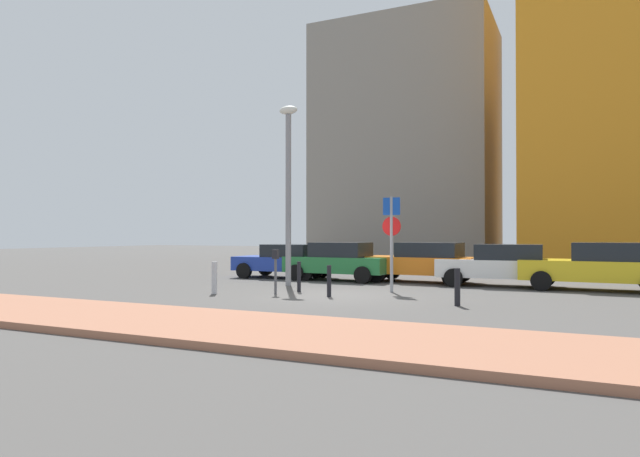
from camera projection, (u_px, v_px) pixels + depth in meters
ground_plane at (333, 295)px, 16.39m from camera, size 120.00×120.00×0.00m
sidewalk_brick at (197, 325)px, 10.56m from camera, size 40.00×3.24×0.14m
parked_car_blue at (286, 260)px, 22.86m from camera, size 4.12×2.17×1.40m
parked_car_green at (339, 261)px, 21.59m from camera, size 4.20×2.05×1.50m
parked_car_orange at (422, 261)px, 20.78m from camera, size 4.26×2.08×1.50m
parked_car_white at (501, 264)px, 19.15m from camera, size 4.18×2.07×1.47m
parked_car_yellow at (598, 266)px, 17.67m from camera, size 4.57×2.12×1.55m
parking_sign_post at (392, 232)px, 17.21m from camera, size 0.60×0.10×3.00m
parking_meter at (276, 265)px, 16.62m from camera, size 0.18×0.14×1.35m
street_lamp at (288, 178)px, 19.55m from camera, size 0.70×0.36×6.40m
traffic_bollard_near at (457, 287)px, 13.86m from camera, size 0.15×0.15×0.95m
traffic_bollard_mid at (329, 281)px, 15.91m from camera, size 0.13×0.13×0.91m
traffic_bollard_far at (299, 277)px, 17.28m from camera, size 0.12×0.12×0.96m
traffic_bollard_edge at (214, 278)px, 16.67m from camera, size 0.17×0.17×0.98m
building_under_construction at (408, 143)px, 47.90m from camera, size 14.56×10.37×19.65m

